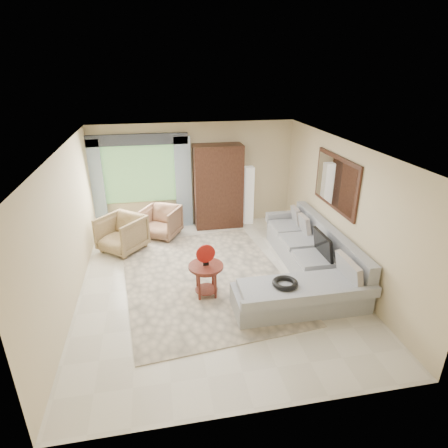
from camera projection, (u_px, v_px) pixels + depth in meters
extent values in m
plane|color=silver|center=(215.00, 282.00, 7.22)|extent=(6.00, 6.00, 0.00)
cube|color=beige|center=(205.00, 278.00, 7.33)|extent=(3.40, 4.29, 0.02)
cube|color=#A8ABB1|center=(304.00, 252.00, 7.93)|extent=(0.90, 2.40, 0.40)
cube|color=#A8ABB1|center=(300.00, 298.00, 6.37)|extent=(2.30, 0.80, 0.40)
cube|color=#A8ABB1|center=(330.00, 240.00, 7.45)|extent=(0.20, 3.20, 0.50)
cube|color=#A8ABB1|center=(285.00, 216.00, 8.97)|extent=(0.90, 0.16, 0.22)
cube|color=#A8ABB1|center=(312.00, 299.00, 5.85)|extent=(2.30, 0.10, 0.18)
cube|color=black|center=(323.00, 245.00, 7.08)|extent=(0.14, 0.74, 0.48)
torus|color=black|center=(285.00, 283.00, 6.17)|extent=(0.43, 0.43, 0.09)
cylinder|color=#471B13|center=(206.00, 266.00, 6.57)|extent=(0.62, 0.62, 0.04)
cylinder|color=#471B13|center=(206.00, 282.00, 6.70)|extent=(0.41, 0.41, 0.56)
cylinder|color=#9D160F|center=(206.00, 254.00, 6.47)|extent=(0.34, 0.07, 0.34)
imported|color=#A08657|center=(122.00, 234.00, 8.31)|extent=(1.23, 1.24, 0.81)
imported|color=#976952|center=(161.00, 222.00, 9.00)|extent=(1.09, 1.10, 0.75)
imported|color=#999999|center=(115.00, 226.00, 8.98)|extent=(0.56, 0.50, 0.57)
cube|color=black|center=(218.00, 187.00, 9.36)|extent=(1.20, 0.55, 2.10)
cube|color=silver|center=(248.00, 195.00, 9.67)|extent=(0.24, 0.24, 1.50)
cube|color=#669E59|center=(140.00, 174.00, 9.12)|extent=(1.80, 0.04, 1.40)
cube|color=#9EB7CC|center=(96.00, 188.00, 8.96)|extent=(0.40, 0.08, 2.30)
cube|color=#9EB7CC|center=(183.00, 183.00, 9.32)|extent=(0.40, 0.08, 2.30)
cube|color=#1E232D|center=(136.00, 140.00, 8.72)|extent=(2.40, 0.12, 0.26)
cube|color=black|center=(336.00, 183.00, 7.27)|extent=(0.04, 1.70, 1.05)
cube|color=white|center=(335.00, 183.00, 7.26)|extent=(0.02, 1.54, 0.90)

